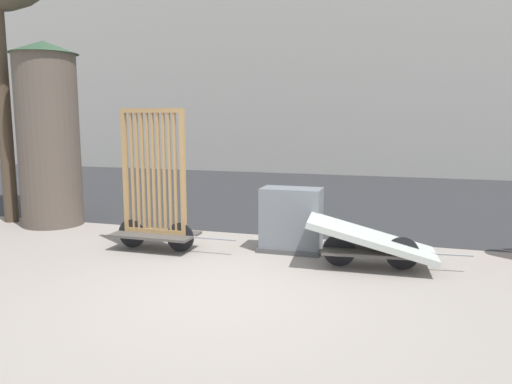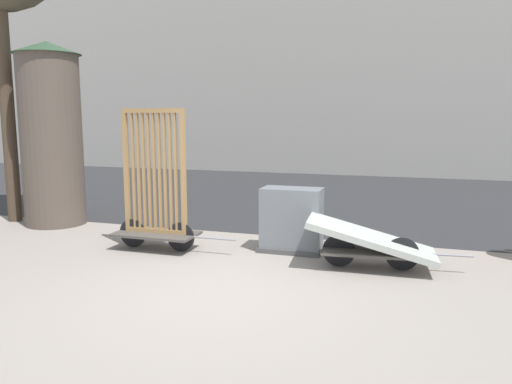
{
  "view_description": "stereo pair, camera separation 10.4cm",
  "coord_description": "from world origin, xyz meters",
  "px_view_note": "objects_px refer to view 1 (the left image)",
  "views": [
    {
      "loc": [
        2.15,
        -5.41,
        2.13
      ],
      "look_at": [
        0.0,
        1.64,
        1.02
      ],
      "focal_mm": 35.0,
      "sensor_mm": 36.0,
      "label": 1
    },
    {
      "loc": [
        2.25,
        -5.37,
        2.13
      ],
      "look_at": [
        0.0,
        1.64,
        1.02
      ],
      "focal_mm": 35.0,
      "sensor_mm": 36.0,
      "label": 2
    }
  ],
  "objects_px": {
    "bike_cart_with_mattress": "(371,242)",
    "advertising_column": "(48,134)",
    "utility_cabinet": "(291,222)",
    "bike_cart_with_bedframe": "(155,201)"
  },
  "relations": [
    {
      "from": "bike_cart_with_bedframe",
      "to": "advertising_column",
      "type": "xyz_separation_m",
      "value": [
        -2.87,
        1.11,
        1.01
      ]
    },
    {
      "from": "utility_cabinet",
      "to": "bike_cart_with_mattress",
      "type": "bearing_deg",
      "value": -22.89
    },
    {
      "from": "bike_cart_with_mattress",
      "to": "advertising_column",
      "type": "distance_m",
      "value": 6.53
    },
    {
      "from": "utility_cabinet",
      "to": "advertising_column",
      "type": "relative_size",
      "value": 0.29
    },
    {
      "from": "bike_cart_with_mattress",
      "to": "advertising_column",
      "type": "xyz_separation_m",
      "value": [
        -6.27,
        1.11,
        1.43
      ]
    },
    {
      "from": "bike_cart_with_mattress",
      "to": "utility_cabinet",
      "type": "relative_size",
      "value": 2.25
    },
    {
      "from": "advertising_column",
      "to": "utility_cabinet",
      "type": "bearing_deg",
      "value": -6.52
    },
    {
      "from": "bike_cart_with_mattress",
      "to": "advertising_column",
      "type": "height_order",
      "value": "advertising_column"
    },
    {
      "from": "bike_cart_with_bedframe",
      "to": "advertising_column",
      "type": "distance_m",
      "value": 3.24
    },
    {
      "from": "bike_cart_with_mattress",
      "to": "utility_cabinet",
      "type": "xyz_separation_m",
      "value": [
        -1.28,
        0.54,
        0.09
      ]
    }
  ]
}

